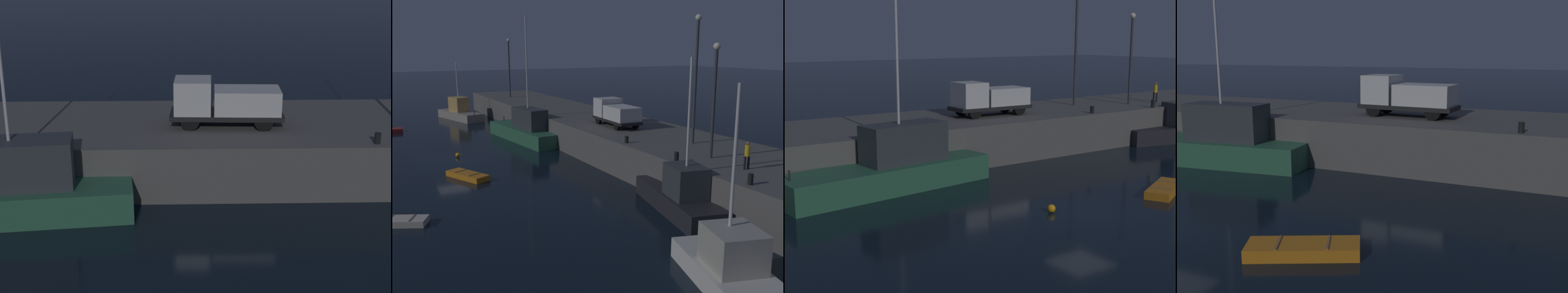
{
  "view_description": "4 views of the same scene",
  "coord_description": "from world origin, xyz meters",
  "views": [
    {
      "loc": [
        2.29,
        -14.68,
        10.91
      ],
      "look_at": [
        3.01,
        13.01,
        1.71
      ],
      "focal_mm": 54.13,
      "sensor_mm": 36.0,
      "label": 1
    },
    {
      "loc": [
        38.76,
        -7.16,
        9.45
      ],
      "look_at": [
        5.55,
        10.2,
        1.3
      ],
      "focal_mm": 41.8,
      "sensor_mm": 36.0,
      "label": 2
    },
    {
      "loc": [
        -18.64,
        -18.59,
        8.04
      ],
      "look_at": [
        1.5,
        10.4,
        1.29
      ],
      "focal_mm": 53.6,
      "sensor_mm": 36.0,
      "label": 3
    },
    {
      "loc": [
        13.54,
        -11.9,
        6.37
      ],
      "look_at": [
        3.85,
        10.06,
        1.46
      ],
      "focal_mm": 43.24,
      "sensor_mm": 36.0,
      "label": 4
    }
  ],
  "objects": [
    {
      "name": "fishing_trawler_red",
      "position": [
        18.85,
        9.3,
        1.01
      ],
      "size": [
        8.15,
        3.96,
        8.99
      ],
      "color": "#232328",
      "rests_on": "ground"
    },
    {
      "name": "dockworker",
      "position": [
        20.62,
        12.58,
        3.55
      ],
      "size": [
        0.3,
        0.43,
        1.62
      ],
      "color": "black",
      "rests_on": "pier_quay"
    },
    {
      "name": "lamp_post_east",
      "position": [
        13.49,
        14.68,
        7.87
      ],
      "size": [
        0.44,
        0.44,
        9.09
      ],
      "color": "#38383D",
      "rests_on": "pier_quay"
    },
    {
      "name": "ground_plane",
      "position": [
        0.0,
        0.0,
        0.0
      ],
      "size": [
        320.0,
        320.0,
        0.0
      ],
      "primitive_type": "plane",
      "color": "black"
    },
    {
      "name": "rowboat_white_mid",
      "position": [
        5.91,
        -0.04,
        0.2
      ],
      "size": [
        3.76,
        2.62,
        0.45
      ],
      "color": "orange",
      "rests_on": "ground"
    },
    {
      "name": "fishing_boat_blue",
      "position": [
        -5.33,
        8.69,
        1.17
      ],
      "size": [
        11.85,
        4.32,
        12.53
      ],
      "color": "#2D6647",
      "rests_on": "ground"
    },
    {
      "name": "bollard_west",
      "position": [
        11.18,
        10.46,
        2.89
      ],
      "size": [
        0.28,
        0.28,
        0.5
      ],
      "primitive_type": "cylinder",
      "color": "black",
      "rests_on": "pier_quay"
    },
    {
      "name": "mooring_buoy_mid",
      "position": [
        -1.2,
        0.74,
        0.19
      ],
      "size": [
        0.39,
        0.39,
        0.39
      ],
      "primitive_type": "sphere",
      "color": "orange",
      "rests_on": "ground"
    },
    {
      "name": "utility_truck",
      "position": [
        4.43,
        13.58,
        3.84
      ],
      "size": [
        5.67,
        2.38,
        2.34
      ],
      "color": "black",
      "rests_on": "pier_quay"
    },
    {
      "name": "lamp_post_central",
      "position": [
        17.56,
        12.7,
        6.85
      ],
      "size": [
        0.44,
        0.44,
        7.13
      ],
      "color": "#38383D",
      "rests_on": "pier_quay"
    },
    {
      "name": "pier_quay",
      "position": [
        0.0,
        14.31,
        1.32
      ],
      "size": [
        64.84,
        8.93,
        2.63
      ],
      "color": "#5B5956",
      "rests_on": "ground"
    },
    {
      "name": "bollard_east",
      "position": [
        17.35,
        10.15,
        2.93
      ],
      "size": [
        0.28,
        0.28,
        0.6
      ],
      "primitive_type": "cylinder",
      "color": "black",
      "rests_on": "pier_quay"
    }
  ]
}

